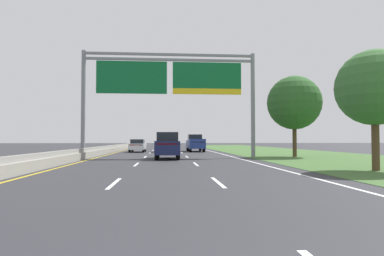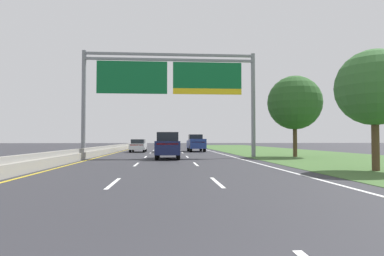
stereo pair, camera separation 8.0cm
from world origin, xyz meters
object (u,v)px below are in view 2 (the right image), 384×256
at_px(roadside_tree_near, 374,88).
at_px(roadside_tree_mid, 295,103).
at_px(car_white_left_lane_sedan, 138,145).
at_px(car_navy_centre_lane_suv, 168,145).
at_px(car_grey_centre_lane_suv, 168,143).
at_px(overhead_sign_gantry, 170,82).
at_px(pickup_truck_blue, 196,143).

bearing_deg(roadside_tree_near, roadside_tree_mid, 85.29).
bearing_deg(car_white_left_lane_sedan, roadside_tree_mid, -129.81).
height_order(car_navy_centre_lane_suv, car_grey_centre_lane_suv, same).
relative_size(overhead_sign_gantry, car_white_left_lane_sedan, 3.41).
relative_size(overhead_sign_gantry, roadside_tree_mid, 2.09).
relative_size(car_navy_centre_lane_suv, car_grey_centre_lane_suv, 1.00).
bearing_deg(overhead_sign_gantry, pickup_truck_blue, 76.21).
distance_m(car_grey_centre_lane_suv, roadside_tree_mid, 17.79).
height_order(pickup_truck_blue, car_grey_centre_lane_suv, pickup_truck_blue).
distance_m(overhead_sign_gantry, car_grey_centre_lane_suv, 14.31).
bearing_deg(roadside_tree_near, overhead_sign_gantry, 127.03).
xyz_separation_m(car_grey_centre_lane_suv, roadside_tree_mid, (11.25, -13.28, 3.71)).
height_order(overhead_sign_gantry, roadside_tree_near, overhead_sign_gantry).
xyz_separation_m(car_navy_centre_lane_suv, roadside_tree_near, (10.17, -11.17, 3.01)).
xyz_separation_m(overhead_sign_gantry, car_grey_centre_lane_suv, (-0.18, 13.25, -5.42)).
relative_size(car_white_left_lane_sedan, roadside_tree_mid, 0.61).
xyz_separation_m(car_white_left_lane_sedan, car_grey_centre_lane_suv, (3.59, 0.61, 0.28)).
height_order(overhead_sign_gantry, car_white_left_lane_sedan, overhead_sign_gantry).
height_order(car_white_left_lane_sedan, roadside_tree_near, roadside_tree_near).
bearing_deg(roadside_tree_mid, pickup_truck_blue, 118.13).
relative_size(overhead_sign_gantry, car_navy_centre_lane_suv, 3.19).
xyz_separation_m(pickup_truck_blue, car_navy_centre_lane_suv, (-3.67, -16.22, 0.02)).
height_order(overhead_sign_gantry, pickup_truck_blue, overhead_sign_gantry).
xyz_separation_m(car_navy_centre_lane_suv, car_grey_centre_lane_suv, (0.01, 15.30, 0.00)).
bearing_deg(overhead_sign_gantry, car_white_left_lane_sedan, 106.60).
distance_m(pickup_truck_blue, car_navy_centre_lane_suv, 16.63).
bearing_deg(car_grey_centre_lane_suv, pickup_truck_blue, -75.24).
bearing_deg(roadside_tree_near, car_grey_centre_lane_suv, 111.00).
bearing_deg(roadside_tree_near, pickup_truck_blue, 103.36).
xyz_separation_m(pickup_truck_blue, car_white_left_lane_sedan, (-7.24, -1.52, -0.26)).
distance_m(overhead_sign_gantry, car_white_left_lane_sedan, 14.37).
height_order(car_grey_centre_lane_suv, roadside_tree_mid, roadside_tree_mid).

